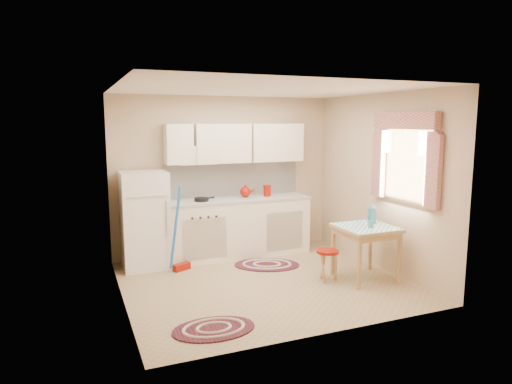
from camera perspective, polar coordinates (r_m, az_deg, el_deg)
room_shell at (r=6.08m, az=1.56°, el=4.02°), size 3.64×3.60×2.52m
fridge at (r=6.77m, az=-13.75°, el=-3.42°), size 0.65×0.60×1.40m
broom at (r=6.54m, az=-9.39°, el=-4.62°), size 0.30×0.22×1.20m
base_cabinets at (r=7.22m, az=-2.27°, el=-4.53°), size 2.25×0.60×0.88m
countertop at (r=7.13m, az=-2.29°, el=-0.93°), size 2.27×0.62×0.04m
frying_pan at (r=6.90m, az=-6.83°, el=-0.94°), size 0.29×0.29×0.05m
red_kettle at (r=7.16m, az=-1.34°, el=0.03°), size 0.20×0.18×0.19m
red_canister at (r=7.30m, az=1.40°, el=0.09°), size 0.16×0.16×0.16m
table at (r=6.33m, az=13.49°, el=-7.42°), size 0.72×0.72×0.72m
stool at (r=6.20m, az=8.90°, el=-9.07°), size 0.30×0.30×0.42m
coffee_pot at (r=6.41m, az=14.30°, el=-2.60°), size 0.18×0.17×0.29m
mug at (r=6.16m, az=14.17°, el=-3.97°), size 0.09×0.09×0.10m
rug_center at (r=6.82m, az=1.37°, el=-9.09°), size 1.14×0.97×0.02m
rug_left at (r=4.87m, az=-5.30°, el=-16.67°), size 0.89×0.61×0.02m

